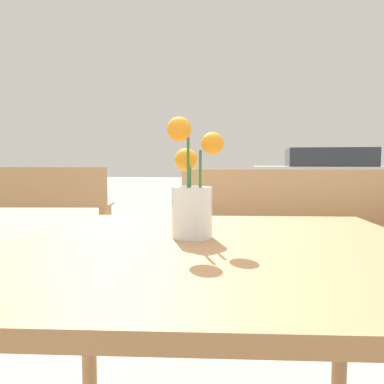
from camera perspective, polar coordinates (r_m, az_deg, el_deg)
name	(u,v)px	position (r m, az deg, el deg)	size (l,w,h in m)	color
table_front	(214,283)	(0.89, 3.42, -13.65)	(1.02, 0.94, 0.72)	#9E7047
flower_vase	(192,199)	(0.92, -0.03, -1.10)	(0.13, 0.13, 0.29)	silver
bench_middle	(298,222)	(2.83, 15.88, -4.49)	(1.72, 0.48, 0.85)	tan
bench_far	(25,203)	(4.35, -24.04, -1.49)	(1.81, 0.53, 0.85)	tan
table_back	(380,195)	(3.94, 26.76, -0.43)	(0.83, 0.84, 0.71)	tan
parked_car	(328,173)	(10.55, 20.02, 2.73)	(3.96, 1.92, 1.25)	silver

